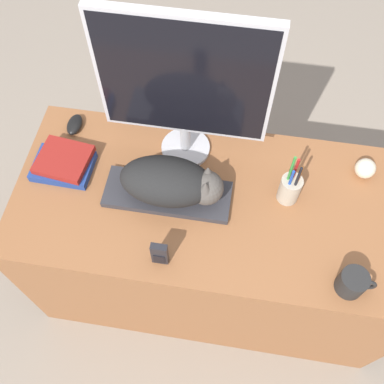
% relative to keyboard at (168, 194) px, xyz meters
% --- Properties ---
extents(ground_plane, '(12.00, 12.00, 0.00)m').
position_rel_keyboard_xyz_m(ground_plane, '(0.17, -0.31, -0.74)').
color(ground_plane, gray).
extents(desk, '(1.40, 0.63, 0.72)m').
position_rel_keyboard_xyz_m(desk, '(0.17, 0.01, -0.37)').
color(desk, brown).
rests_on(desk, ground_plane).
extents(keyboard, '(0.43, 0.15, 0.02)m').
position_rel_keyboard_xyz_m(keyboard, '(0.00, 0.00, 0.00)').
color(keyboard, '#2D2D33').
rests_on(keyboard, desk).
extents(cat, '(0.34, 0.18, 0.15)m').
position_rel_keyboard_xyz_m(cat, '(0.02, -0.00, 0.08)').
color(cat, black).
rests_on(cat, keyboard).
extents(monitor, '(0.54, 0.17, 0.58)m').
position_rel_keyboard_xyz_m(monitor, '(0.03, 0.20, 0.32)').
color(monitor, '#B7B7BC').
rests_on(monitor, desk).
extents(computer_mouse, '(0.05, 0.10, 0.03)m').
position_rel_keyboard_xyz_m(computer_mouse, '(-0.40, 0.24, 0.00)').
color(computer_mouse, black).
rests_on(computer_mouse, desk).
extents(coffee_mug, '(0.11, 0.09, 0.08)m').
position_rel_keyboard_xyz_m(coffee_mug, '(0.60, -0.23, 0.03)').
color(coffee_mug, black).
rests_on(coffee_mug, desk).
extents(pen_cup, '(0.07, 0.07, 0.23)m').
position_rel_keyboard_xyz_m(pen_cup, '(0.40, 0.06, 0.05)').
color(pen_cup, '#B2A893').
rests_on(pen_cup, desk).
extents(baseball, '(0.07, 0.07, 0.07)m').
position_rel_keyboard_xyz_m(baseball, '(0.66, 0.20, 0.02)').
color(baseball, beige).
rests_on(baseball, desk).
extents(phone, '(0.05, 0.02, 0.11)m').
position_rel_keyboard_xyz_m(phone, '(0.02, -0.23, 0.04)').
color(phone, black).
rests_on(phone, desk).
extents(book_stack, '(0.21, 0.18, 0.06)m').
position_rel_keyboard_xyz_m(book_stack, '(-0.38, 0.06, 0.01)').
color(book_stack, navy).
rests_on(book_stack, desk).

